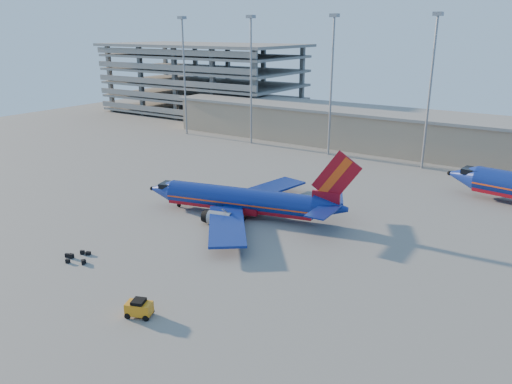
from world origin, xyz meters
TOP-DOWN VIEW (x-y plane):
  - ground at (0.00, 0.00)m, footprint 220.00×220.00m
  - terminal_building at (10.00, 58.00)m, footprint 122.00×16.00m
  - parking_garage at (-62.00, 74.05)m, footprint 62.00×32.00m
  - light_mast_row at (5.00, 46.00)m, footprint 101.60×1.60m
  - aircraft_main at (1.04, 5.79)m, footprint 31.41×29.85m
  - baggage_tug at (7.94, -21.58)m, footprint 2.79×2.25m
  - luggage_pile at (-7.21, -16.89)m, footprint 3.65×3.28m

SIDE VIEW (x-z plane):
  - ground at x=0.00m, z-range 0.00..0.00m
  - luggage_pile at x=-7.21m, z-range -0.03..0.51m
  - baggage_tug at x=7.94m, z-range 0.04..1.78m
  - aircraft_main at x=1.04m, z-range -3.09..7.71m
  - terminal_building at x=10.00m, z-range 0.07..8.57m
  - parking_garage at x=-62.00m, z-range 1.03..22.43m
  - light_mast_row at x=5.00m, z-range 3.23..31.88m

